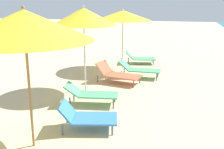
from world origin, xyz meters
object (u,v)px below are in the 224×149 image
object	(u,v)px
umbrella_fourth	(84,17)
lounger_farthest_inland	(139,69)
lounger_fourth_shoreside	(118,73)
umbrella_third	(24,25)
lounger_fourth_inland	(91,93)
umbrella_farthest	(123,15)
lounger_farthest_shoreside	(140,57)
lounger_third_shoreside	(87,116)

from	to	relation	value
umbrella_fourth	lounger_farthest_inland	size ratio (longest dim) A/B	1.72
umbrella_fourth	lounger_fourth_shoreside	distance (m)	2.37
umbrella_third	lounger_farthest_inland	distance (m)	5.89
lounger_fourth_inland	umbrella_farthest	world-z (taller)	umbrella_farthest
umbrella_farthest	lounger_farthest_inland	xyz separation A→B (m)	(0.87, -1.26, -1.84)
lounger_farthest_shoreside	umbrella_fourth	bearing A→B (deg)	-115.96
lounger_fourth_shoreside	umbrella_farthest	size ratio (longest dim) A/B	0.66
umbrella_third	umbrella_farthest	xyz separation A→B (m)	(0.39, 6.65, -0.17)
lounger_fourth_inland	lounger_farthest_inland	bearing A→B (deg)	65.62
umbrella_farthest	lounger_farthest_shoreside	world-z (taller)	umbrella_farthest
lounger_fourth_shoreside	lounger_farthest_shoreside	xyz separation A→B (m)	(0.31, 3.15, -0.05)
lounger_farthest_shoreside	umbrella_farthest	bearing A→B (deg)	-129.00
lounger_third_shoreside	umbrella_fourth	distance (m)	3.39
umbrella_farthest	umbrella_fourth	bearing A→B (deg)	-99.79
lounger_third_shoreside	umbrella_fourth	world-z (taller)	umbrella_fourth
lounger_third_shoreside	umbrella_farthest	xyz separation A→B (m)	(-0.39, 5.70, 1.87)
lounger_third_shoreside	umbrella_farthest	world-z (taller)	umbrella_farthest
umbrella_third	lounger_farthest_shoreside	distance (m)	8.06
umbrella_third	umbrella_farthest	distance (m)	6.66
lounger_fourth_inland	lounger_farthest_shoreside	bearing A→B (deg)	75.51
umbrella_third	lounger_third_shoreside	bearing A→B (deg)	50.59
umbrella_fourth	lounger_farthest_shoreside	distance (m)	4.79
umbrella_fourth	lounger_third_shoreside	bearing A→B (deg)	-70.26
lounger_fourth_shoreside	lounger_fourth_inland	size ratio (longest dim) A/B	1.08
lounger_third_shoreside	lounger_fourth_shoreside	size ratio (longest dim) A/B	0.85
lounger_fourth_inland	lounger_farthest_inland	world-z (taller)	lounger_farthest_inland
umbrella_third	lounger_fourth_shoreside	bearing A→B (deg)	81.87
lounger_third_shoreside	umbrella_farthest	bearing A→B (deg)	80.77
umbrella_third	lounger_fourth_inland	size ratio (longest dim) A/B	1.79
umbrella_farthest	lounger_farthest_shoreside	bearing A→B (deg)	62.16
umbrella_farthest	umbrella_third	bearing A→B (deg)	-93.36
lounger_farthest_inland	lounger_farthest_shoreside	bearing A→B (deg)	97.71
umbrella_third	lounger_third_shoreside	distance (m)	2.38
lounger_fourth_inland	lounger_fourth_shoreside	bearing A→B (deg)	75.02
umbrella_third	lounger_third_shoreside	xyz separation A→B (m)	(0.78, 0.95, -2.04)
lounger_fourth_inland	umbrella_farthest	xyz separation A→B (m)	(-0.02, 4.27, 1.85)
umbrella_third	lounger_farthest_inland	bearing A→B (deg)	76.85
umbrella_farthest	lounger_farthest_shoreside	xyz separation A→B (m)	(0.57, 1.08, -1.90)
umbrella_third	lounger_fourth_inland	xyz separation A→B (m)	(0.41, 2.38, -2.02)
umbrella_fourth	lounger_farthest_inland	distance (m)	3.05
lounger_fourth_inland	lounger_third_shoreside	bearing A→B (deg)	-84.03
umbrella_third	lounger_fourth_shoreside	distance (m)	5.05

